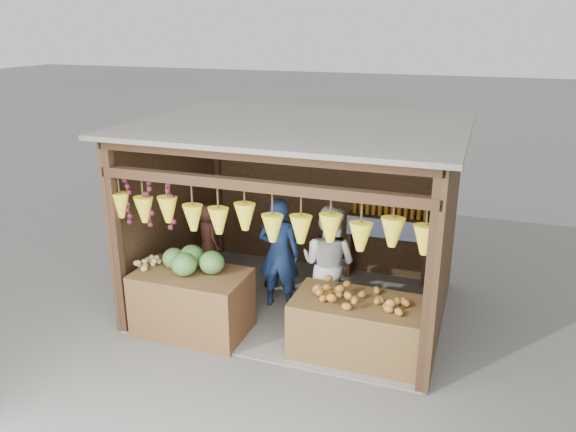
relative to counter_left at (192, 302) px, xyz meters
The scene contains 12 objects.
ground 1.62m from the counter_left, 46.43° to the left, with size 80.00×80.00×0.00m, color #514F49.
stall_structure 1.96m from the counter_left, 46.23° to the left, with size 4.30×3.30×2.66m.
back_shelf 3.25m from the counter_left, 48.64° to the left, with size 1.25×0.32×1.32m.
counter_left is the anchor object (origin of this frame).
counter_right 2.22m from the counter_left, ahead, with size 1.66×0.85×0.74m, color #4D3619.
stool 1.46m from the counter_left, 108.13° to the left, with size 0.34×0.34×0.31m, color black.
man_standing 1.38m from the counter_left, 50.96° to the left, with size 0.60×0.39×1.64m, color #14264C.
woman_standing 1.88m from the counter_left, 30.54° to the left, with size 0.80×0.62×1.65m, color silver.
vendor_seated 1.49m from the counter_left, 108.13° to the left, with size 0.49×0.32×1.00m, color #512A20.
melon_pile 0.59m from the counter_left, 127.40° to the left, with size 1.00×0.50×0.32m, color #1E4A13, non-canonical shape.
tanfruit_pile 0.82m from the counter_left, behind, with size 0.34×0.40×0.13m, color tan, non-canonical shape.
mango_pile 2.27m from the counter_left, ahead, with size 1.40×0.64×0.22m, color #C13C19, non-canonical shape.
Camera 1 is at (2.32, -6.93, 3.90)m, focal length 35.00 mm.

